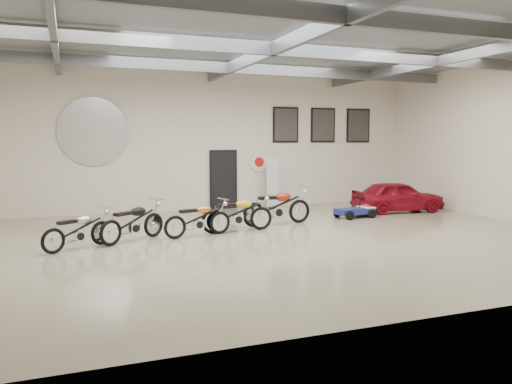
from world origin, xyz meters
name	(u,v)px	position (x,y,z in m)	size (l,w,h in m)	color
floor	(273,239)	(0.00, 0.00, 0.00)	(16.00, 12.00, 0.01)	tan
ceiling	(273,39)	(0.00, 0.00, 5.00)	(16.00, 12.00, 0.01)	gray
back_wall	(209,141)	(0.00, 6.00, 2.50)	(16.00, 0.02, 5.00)	silver
ceiling_beams	(273,49)	(0.00, 0.00, 4.75)	(15.80, 11.80, 0.32)	#585A5F
door	(223,180)	(0.50, 5.95, 1.05)	(0.92, 0.08, 2.10)	black
logo_plaque	(93,132)	(-4.00, 5.95, 2.80)	(2.30, 0.06, 1.16)	silver
poster_left	(286,125)	(3.00, 5.96, 3.10)	(1.05, 0.08, 1.35)	black
poster_mid	(323,125)	(4.60, 5.96, 3.10)	(1.05, 0.08, 1.35)	black
poster_right	(358,126)	(6.20, 5.96, 3.10)	(1.05, 0.08, 1.35)	black
oil_sign	(259,162)	(1.90, 5.95, 1.70)	(0.72, 0.10, 0.72)	white
banner_stand	(273,183)	(2.28, 5.50, 0.93)	(0.51, 0.20, 1.87)	white
motorcycle_silver	(78,229)	(-4.66, 0.54, 0.47)	(1.80, 0.56, 0.94)	silver
motorcycle_black	(133,221)	(-3.36, 1.00, 0.51)	(1.97, 0.61, 1.02)	silver
motorcycle_gold	(198,218)	(-1.68, 1.05, 0.49)	(1.88, 0.58, 0.98)	silver
motorcycle_yellow	(237,213)	(-0.50, 1.33, 0.53)	(2.03, 0.63, 1.06)	silver
motorcycle_red	(277,206)	(0.96, 1.96, 0.58)	(2.23, 0.69, 1.16)	silver
go_kart	(358,208)	(4.01, 2.36, 0.30)	(1.63, 0.73, 0.59)	navy
vintage_car	(398,196)	(6.00, 2.97, 0.55)	(3.21, 1.30, 1.10)	maroon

